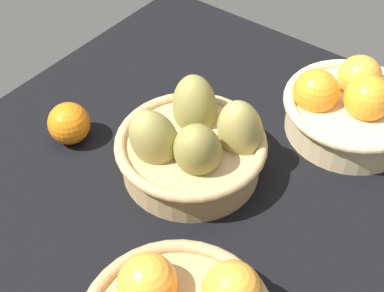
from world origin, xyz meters
The scene contains 4 objects.
market_tray centered at (0.00, 0.00, 1.50)cm, with size 84.00×72.00×3.00cm, color black.
basket_far_left centered at (-23.21, 17.02, 7.79)cm, with size 22.79×22.79×11.94cm.
basket_center_pears centered at (-0.37, 2.12, 8.14)cm, with size 23.11×23.11×14.20cm.
loose_orange_front_gap centered at (6.47, -18.06, 6.47)cm, with size 6.94×6.94×6.94cm, color orange.
Camera 1 is at (46.36, 37.18, 66.29)cm, focal length 51.04 mm.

